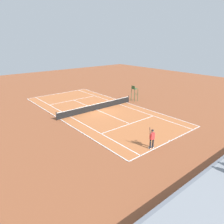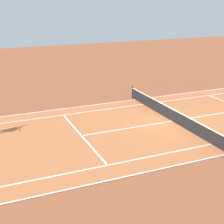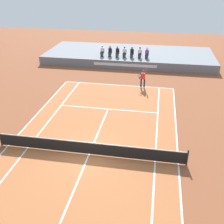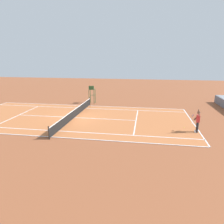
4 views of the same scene
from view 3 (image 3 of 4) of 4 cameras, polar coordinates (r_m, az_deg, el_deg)
ground_plane at (r=17.15m, az=-4.88°, el=-8.98°), size 80.00×80.00×0.00m
court at (r=17.14m, az=-4.88°, el=-8.96°), size 11.08×23.88×0.03m
net at (r=16.84m, az=-4.95°, el=-7.56°), size 11.98×0.10×1.07m
barrier_wall at (r=32.00m, az=2.77°, el=9.89°), size 21.23×0.25×1.03m
bleacher_platform at (r=36.04m, az=3.68°, el=11.88°), size 21.23×8.24×1.03m
spectator_seated_0 at (r=33.59m, az=-2.12°, el=12.75°), size 0.44×0.60×1.26m
spectator_seated_1 at (r=33.40m, az=-0.44°, el=12.69°), size 0.44×0.60×1.26m
spectator_seated_2 at (r=33.25m, az=1.14°, el=12.62°), size 0.44×0.60×1.26m
spectator_seated_3 at (r=33.13m, az=2.65°, el=12.54°), size 0.44×0.60×1.26m
spectator_seated_4 at (r=33.04m, az=4.23°, el=12.45°), size 0.44×0.60×1.26m
spectator_seated_5 at (r=32.96m, az=5.90°, el=12.34°), size 0.44×0.60×1.26m
spectator_seated_6 at (r=32.91m, az=7.41°, el=12.24°), size 0.44×0.60×1.26m
tennis_player at (r=26.57m, az=6.56°, el=7.10°), size 0.79×0.62×2.08m
tennis_ball at (r=26.21m, az=4.12°, el=4.66°), size 0.07×0.07×0.07m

